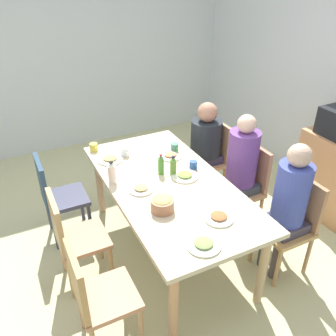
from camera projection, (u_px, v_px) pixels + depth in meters
name	position (u px, v px, depth m)	size (l,w,h in m)	color
ground_plane	(168.00, 248.00, 3.48)	(6.33, 6.33, 0.00)	#C0C08D
wall_left	(81.00, 55.00, 4.89)	(0.12, 4.45, 2.60)	silver
dining_table	(168.00, 190.00, 3.13)	(1.95, 0.98, 0.77)	#C7B892
chair_0	(56.00, 194.00, 3.39)	(0.40, 0.40, 0.90)	#373950
chair_1	(246.00, 183.00, 3.55)	(0.40, 0.40, 0.90)	tan
person_1	(241.00, 166.00, 3.40)	(0.30, 0.30, 1.26)	#374941
chair_2	(211.00, 155.00, 4.05)	(0.40, 0.40, 0.90)	tan
person_2	(205.00, 141.00, 3.92)	(0.34, 0.34, 1.16)	navy
chair_3	(292.00, 220.00, 3.05)	(0.40, 0.40, 0.90)	#B1854D
person_3	(289.00, 202.00, 2.90)	(0.30, 0.30, 1.26)	#494045
chair_4	(95.00, 294.00, 2.39)	(0.40, 0.40, 0.90)	#AF7753
chair_5	(72.00, 235.00, 2.89)	(0.40, 0.40, 0.90)	#AC7756
plate_0	(204.00, 244.00, 2.41)	(0.24, 0.24, 0.04)	silver
plate_1	(185.00, 176.00, 3.16)	(0.24, 0.24, 0.04)	silver
plate_2	(171.00, 156.00, 3.48)	(0.22, 0.22, 0.04)	white
plate_3	(219.00, 217.00, 2.66)	(0.23, 0.23, 0.04)	silver
plate_4	(110.00, 159.00, 3.42)	(0.24, 0.24, 0.04)	silver
plate_5	(141.00, 189.00, 2.98)	(0.21, 0.21, 0.04)	silver
bowl_0	(162.00, 204.00, 2.72)	(0.18, 0.18, 0.12)	#9E6548
cup_0	(94.00, 147.00, 3.58)	(0.12, 0.08, 0.08)	#E0CA4A
cup_1	(125.00, 152.00, 3.49)	(0.12, 0.08, 0.08)	white
cup_2	(193.00, 165.00, 3.28)	(0.11, 0.07, 0.07)	#305395
cup_3	(175.00, 148.00, 3.56)	(0.11, 0.08, 0.09)	#458369
bottle_0	(112.00, 173.00, 3.04)	(0.07, 0.07, 0.21)	beige
bottle_1	(173.00, 166.00, 3.16)	(0.06, 0.06, 0.19)	#55812F
bottle_2	(161.00, 165.00, 3.17)	(0.05, 0.05, 0.20)	#43862E
side_cabinet	(333.00, 175.00, 3.80)	(0.70, 0.44, 0.90)	tan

